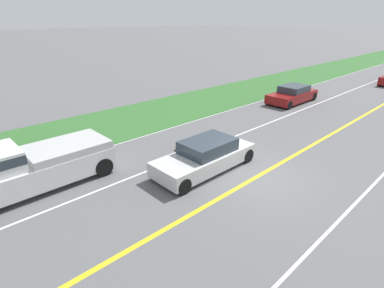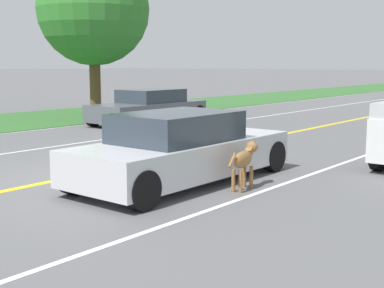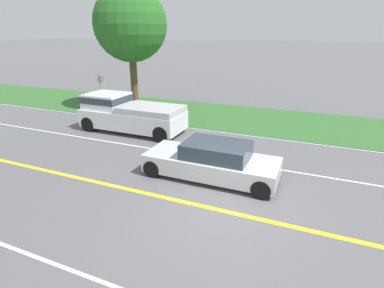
# 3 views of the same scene
# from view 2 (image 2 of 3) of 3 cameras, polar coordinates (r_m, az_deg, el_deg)

# --- Properties ---
(ground_plane) EXTENTS (400.00, 400.00, 0.00)m
(ground_plane) POSITION_cam_2_polar(r_m,az_deg,el_deg) (10.71, -12.47, -3.45)
(ground_plane) COLOR #5B5B5E
(centre_divider_line) EXTENTS (0.18, 160.00, 0.01)m
(centre_divider_line) POSITION_cam_2_polar(r_m,az_deg,el_deg) (10.71, -12.47, -3.43)
(centre_divider_line) COLOR yellow
(centre_divider_line) RESTS_ON ground
(lane_dash_same_dir) EXTENTS (0.10, 160.00, 0.01)m
(lane_dash_same_dir) POSITION_cam_2_polar(r_m,az_deg,el_deg) (8.33, 2.87, -6.67)
(lane_dash_same_dir) COLOR white
(lane_dash_same_dir) RESTS_ON ground
(ego_car) EXTENTS (1.83, 4.66, 1.32)m
(ego_car) POSITION_cam_2_polar(r_m,az_deg,el_deg) (9.90, -1.10, -0.59)
(ego_car) COLOR silver
(ego_car) RESTS_ON ground
(dog) EXTENTS (0.29, 1.07, 0.84)m
(dog) POSITION_cam_2_polar(r_m,az_deg,el_deg) (9.40, 5.63, -1.63)
(dog) COLOR olive
(dog) RESTS_ON ground
(oncoming_car) EXTENTS (1.92, 4.61, 1.26)m
(oncoming_car) POSITION_cam_2_polar(r_m,az_deg,el_deg) (19.86, -4.63, 3.91)
(oncoming_car) COLOR #51565B
(oncoming_car) RESTS_ON ground
(roadside_tree_left_near) EXTENTS (4.70, 4.70, 6.82)m
(roadside_tree_left_near) POSITION_cam_2_polar(r_m,az_deg,el_deg) (23.42, -10.49, 13.93)
(roadside_tree_left_near) COLOR brown
(roadside_tree_left_near) RESTS_ON ground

